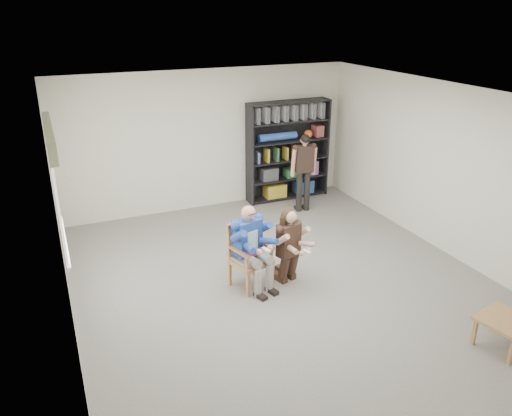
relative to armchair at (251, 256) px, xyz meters
name	(u,v)px	position (x,y,z in m)	size (l,w,h in m)	color
room_shell	(286,198)	(0.48, -0.16, 0.90)	(6.00, 7.00, 2.80)	silver
floor	(284,284)	(0.48, -0.16, -0.50)	(6.00, 7.00, 0.01)	slate
window_left	(57,188)	(-2.47, 0.84, 1.13)	(0.16, 2.00, 1.75)	white
armchair	(251,256)	(0.00, 0.00, 0.00)	(0.58, 0.56, 0.99)	#975536
seated_man	(251,247)	(0.00, 0.00, 0.15)	(0.56, 0.77, 1.29)	#1B468F
kneeling_woman	(290,247)	(0.58, -0.12, 0.09)	(0.50, 0.79, 1.18)	#341F19
bookshelf	(288,151)	(2.18, 3.12, 0.55)	(1.80, 0.38, 2.10)	black
standing_man	(304,173)	(2.12, 2.31, 0.31)	(0.50, 0.28, 1.61)	black
side_table	(503,333)	(2.27, -2.57, -0.29)	(0.58, 0.58, 0.40)	#975536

